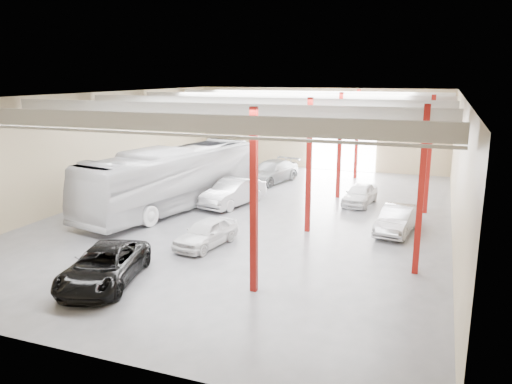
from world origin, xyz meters
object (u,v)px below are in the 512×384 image
Objects in this scene: car_row_c at (271,172)px; car_right_near at (397,219)px; car_row_b at (233,192)px; car_row_a at (206,233)px; coach_bus at (173,178)px; car_right_far at (360,194)px; black_sedan at (104,266)px.

car_row_c is 1.32× the size of car_right_near.
car_row_b is 7.42m from car_row_c.
car_row_b is at bearing -76.02° from car_row_c.
car_row_a is at bearing -139.12° from car_right_near.
coach_bus is 7.61m from car_row_a.
car_row_b is 1.30× the size of car_right_far.
car_row_a is at bearing -69.11° from car_row_c.
car_row_b reaches higher than car_right_far.
car_row_a is 10.04m from car_right_near.
car_row_a is (1.82, 5.44, -0.06)m from black_sedan.
car_row_a is at bearing -111.36° from car_right_far.
black_sedan is at bearing -76.02° from car_row_c.
black_sedan is 14.95m from car_right_near.
car_right_near is at bearing 10.63° from coach_bus.
black_sedan is 13.02m from car_row_b.
coach_bus reaches higher than car_row_b.
car_row_c is 1.44× the size of car_right_far.
car_row_b reaches higher than car_right_near.
car_right_near is (10.26, -2.15, -0.14)m from car_row_b.
black_sedan is 0.92× the size of car_row_c.
car_row_c is at bearing 145.15° from car_right_near.
car_row_a is 0.76× the size of car_row_b.
black_sedan is at bearing -125.22° from car_right_near.
car_row_b is 0.90× the size of car_row_c.
car_right_near is (10.26, 10.87, -0.01)m from black_sedan.
coach_bus is 2.67× the size of car_row_b.
coach_bus reaches higher than black_sedan.
car_row_a is at bearing -36.94° from coach_bus.
car_row_c is (0.00, 7.42, -0.02)m from car_row_b.
car_row_b reaches higher than car_row_c.
coach_bus is 13.49m from car_right_near.
coach_bus is 11.86m from car_right_far.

